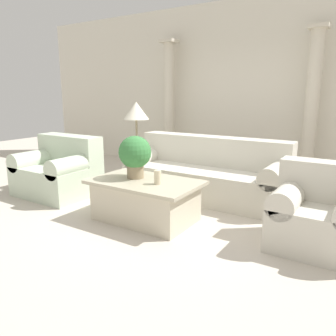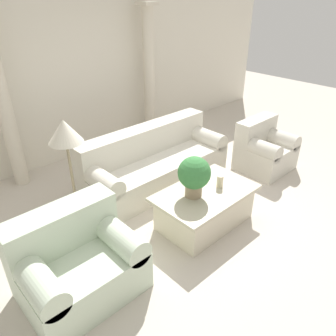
{
  "view_description": "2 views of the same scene",
  "coord_description": "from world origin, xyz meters",
  "views": [
    {
      "loc": [
        2.23,
        -3.41,
        1.53
      ],
      "look_at": [
        -0.03,
        0.15,
        0.57
      ],
      "focal_mm": 35.0,
      "sensor_mm": 36.0,
      "label": 1
    },
    {
      "loc": [
        -2.79,
        -2.56,
        2.77
      ],
      "look_at": [
        -0.22,
        0.2,
        0.69
      ],
      "focal_mm": 35.0,
      "sensor_mm": 36.0,
      "label": 2
    }
  ],
  "objects": [
    {
      "name": "armchair",
      "position": [
        1.84,
        0.0,
        0.36
      ],
      "size": [
        0.86,
        0.76,
        0.85
      ],
      "color": "beige",
      "rests_on": "ground_plane"
    },
    {
      "name": "ground_plane",
      "position": [
        0.0,
        0.0,
        0.0
      ],
      "size": [
        16.0,
        16.0,
        0.0
      ],
      "primitive_type": "plane",
      "color": "beige"
    },
    {
      "name": "coffee_table",
      "position": [
        -0.05,
        -0.33,
        0.26
      ],
      "size": [
        1.32,
        0.81,
        0.5
      ],
      "color": "beige",
      "rests_on": "ground_plane"
    },
    {
      "name": "floor_lamp",
      "position": [
        -1.19,
        0.98,
        1.19
      ],
      "size": [
        0.43,
        0.43,
        1.39
      ],
      "color": "gray",
      "rests_on": "ground_plane"
    },
    {
      "name": "column_left",
      "position": [
        -1.41,
        2.37,
        1.31
      ],
      "size": [
        0.31,
        0.31,
        2.56
      ],
      "color": "beige",
      "rests_on": "ground_plane"
    },
    {
      "name": "wall_back",
      "position": [
        0.0,
        2.68,
        1.6
      ],
      "size": [
        10.0,
        0.06,
        3.2
      ],
      "color": "silver",
      "rests_on": "ground_plane"
    },
    {
      "name": "potted_plant",
      "position": [
        -0.24,
        -0.29,
        0.8
      ],
      "size": [
        0.4,
        0.4,
        0.53
      ],
      "color": "#937F60",
      "rests_on": "coffee_table"
    },
    {
      "name": "pillar_candle",
      "position": [
        0.16,
        -0.38,
        0.58
      ],
      "size": [
        0.08,
        0.08,
        0.16
      ],
      "color": "beige",
      "rests_on": "coffee_table"
    },
    {
      "name": "loveseat",
      "position": [
        -1.81,
        -0.17,
        0.37
      ],
      "size": [
        1.14,
        0.89,
        0.89
      ],
      "color": "beige",
      "rests_on": "ground_plane"
    },
    {
      "name": "column_right",
      "position": [
        1.31,
        2.37,
        1.31
      ],
      "size": [
        0.31,
        0.31,
        2.56
      ],
      "color": "beige",
      "rests_on": "ground_plane"
    },
    {
      "name": "sofa_long",
      "position": [
        0.16,
        0.91,
        0.36
      ],
      "size": [
        2.38,
        0.89,
        0.89
      ],
      "color": "beige",
      "rests_on": "ground_plane"
    }
  ]
}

